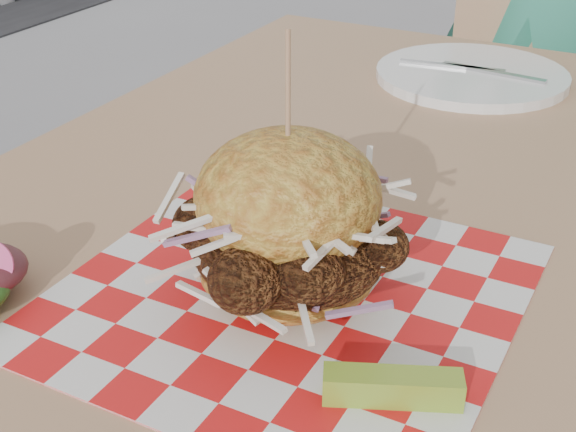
% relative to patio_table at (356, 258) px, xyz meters
% --- Properties ---
extents(patio_table, '(0.80, 1.20, 0.75)m').
position_rel_patio_table_xyz_m(patio_table, '(0.00, 0.00, 0.00)').
color(patio_table, tan).
rests_on(patio_table, ground).
extents(patio_chair, '(0.52, 0.53, 0.95)m').
position_rel_patio_table_xyz_m(patio_chair, '(-0.03, 0.96, -0.12)').
color(patio_chair, tan).
rests_on(patio_chair, ground).
extents(paper_liner, '(0.36, 0.36, 0.00)m').
position_rel_patio_table_xyz_m(paper_liner, '(0.02, -0.20, 0.08)').
color(paper_liner, red).
rests_on(paper_liner, patio_table).
extents(sandwich, '(0.20, 0.20, 0.22)m').
position_rel_patio_table_xyz_m(sandwich, '(0.02, -0.20, 0.14)').
color(sandwich, gold).
rests_on(sandwich, paper_liner).
extents(pickle_spear, '(0.10, 0.06, 0.02)m').
position_rel_patio_table_xyz_m(pickle_spear, '(0.14, -0.28, 0.09)').
color(pickle_spear, '#8FAA31').
rests_on(pickle_spear, paper_liner).
extents(place_setting, '(0.27, 0.27, 0.02)m').
position_rel_patio_table_xyz_m(place_setting, '(0.00, 0.40, 0.09)').
color(place_setting, white).
rests_on(place_setting, patio_table).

